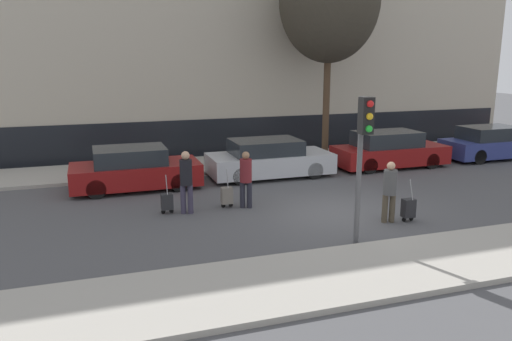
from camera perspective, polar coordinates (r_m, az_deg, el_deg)
name	(u,v)px	position (r m, az deg, el deg)	size (l,w,h in m)	color
ground_plane	(339,213)	(14.16, 9.49, -4.76)	(80.00, 80.00, 0.00)	#4C4C4F
sidewalk_near	(424,262)	(11.18, 18.64, -9.86)	(28.00, 2.50, 0.12)	#A39E93
sidewalk_far	(258,161)	(20.37, 0.26, 1.04)	(28.00, 3.00, 0.12)	#A39E93
building_facade	(232,9)	(23.58, -2.80, 17.93)	(28.00, 3.12, 12.66)	#B7AD99
parked_car_0	(134,169)	(16.77, -13.73, 0.12)	(4.13, 1.85, 1.38)	maroon
parked_car_1	(269,159)	(17.97, 1.47, 1.31)	(4.42, 1.92, 1.36)	#B7BABF
parked_car_2	(389,150)	(20.19, 14.97, 2.23)	(4.44, 1.75, 1.42)	maroon
parked_car_3	(491,144)	(23.35, 25.26, 2.80)	(4.21, 1.71, 1.38)	navy
pedestrian_left	(186,178)	(13.77, -7.99, -0.90)	(0.34, 0.34, 1.76)	#383347
trolley_left	(167,202)	(14.02, -10.14, -3.53)	(0.34, 0.29, 1.10)	#262628
pedestrian_center	(246,176)	(14.17, -1.17, -0.66)	(0.34, 0.34, 1.64)	#23232D
trolley_center	(227,196)	(14.37, -3.35, -2.87)	(0.34, 0.29, 1.13)	slate
pedestrian_right	(390,188)	(13.38, 15.03, -1.99)	(0.35, 0.34, 1.62)	#4C4233
trolley_right	(408,208)	(13.75, 17.02, -4.13)	(0.34, 0.29, 1.15)	#262628
traffic_light	(363,141)	(11.22, 12.15, 3.31)	(0.28, 0.47, 3.41)	#515154
parked_bicycle	(375,144)	(22.67, 13.49, 3.01)	(1.77, 0.06, 0.96)	black
bare_tree_near_crossing	(329,0)	(21.13, 8.40, 18.68)	(4.03, 4.03, 8.78)	#4C3826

